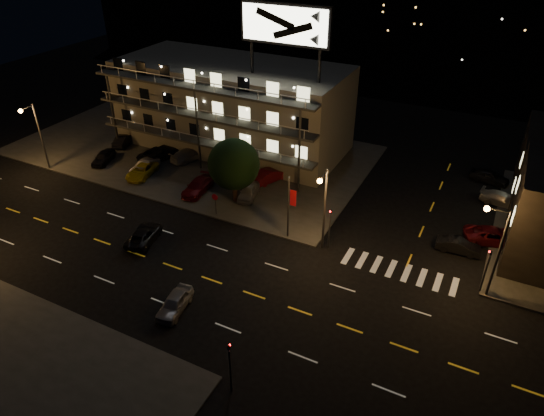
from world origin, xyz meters
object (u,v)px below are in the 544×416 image
at_px(tree, 233,166).
at_px(lot_car_2, 142,171).
at_px(side_car_0, 458,246).
at_px(lot_car_4, 249,191).
at_px(road_car_east, 175,303).
at_px(road_car_west, 144,235).
at_px(lot_car_7, 189,154).

bearing_deg(tree, lot_car_2, -179.53).
relative_size(lot_car_2, side_car_0, 1.19).
relative_size(lot_car_4, road_car_east, 0.99).
height_order(tree, lot_car_2, tree).
distance_m(road_car_east, road_car_west, 10.04).
bearing_deg(tree, lot_car_4, 52.62).
xyz_separation_m(lot_car_4, side_car_0, (21.26, 0.26, -0.18)).
distance_m(lot_car_7, road_car_west, 16.68).
height_order(tree, road_car_east, tree).
bearing_deg(road_car_west, lot_car_2, -63.38).
distance_m(side_car_0, road_car_east, 25.14).
bearing_deg(lot_car_2, road_car_east, -53.19).
relative_size(tree, lot_car_4, 1.73).
relative_size(lot_car_4, road_car_west, 0.86).
height_order(lot_car_4, lot_car_7, lot_car_7).
xyz_separation_m(lot_car_2, side_car_0, (34.40, 1.60, -0.15)).
relative_size(lot_car_2, lot_car_7, 0.96).
distance_m(lot_car_4, road_car_east, 17.43).
distance_m(tree, side_car_0, 22.54).
xyz_separation_m(lot_car_2, lot_car_4, (13.13, 1.33, 0.03)).
bearing_deg(tree, road_car_east, -75.65).
bearing_deg(road_car_east, lot_car_2, 126.94).
bearing_deg(lot_car_4, tree, -139.33).
height_order(tree, lot_car_7, tree).
bearing_deg(lot_car_4, road_car_east, -91.62).
height_order(tree, road_car_west, tree).
xyz_separation_m(tree, road_car_east, (4.07, -15.91, -3.55)).
relative_size(tree, lot_car_2, 1.48).
bearing_deg(lot_car_2, lot_car_4, -3.18).
xyz_separation_m(tree, lot_car_7, (-9.87, 5.75, -3.38)).
distance_m(lot_car_7, road_car_east, 25.76).
bearing_deg(lot_car_4, lot_car_2, 173.86).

